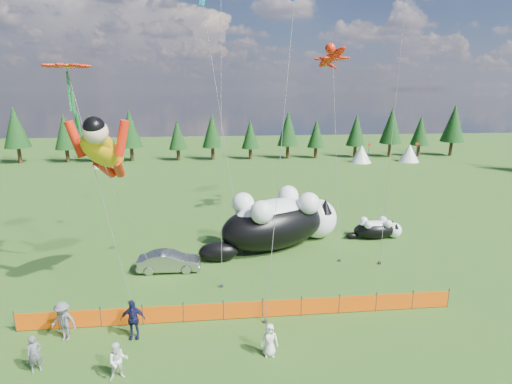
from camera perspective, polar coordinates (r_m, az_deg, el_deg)
ground at (r=23.98m, az=-2.36°, el=-13.85°), size 160.00×160.00×0.00m
safety_fence at (r=21.13m, az=-1.84°, el=-16.48°), size 22.06×0.06×1.10m
tree_line at (r=66.51m, az=-4.85°, el=8.03°), size 90.00×4.00×8.00m
festival_tents at (r=63.08m, az=5.38°, el=5.29°), size 50.00×3.20×2.80m
cat_large at (r=29.52m, az=3.47°, el=-4.11°), size 10.81×7.45×4.18m
cat_small at (r=32.80m, az=16.93°, el=-5.04°), size 4.50×1.61×1.63m
car at (r=26.59m, az=-12.33°, el=-9.66°), size 3.96×1.40×1.30m
spectator_a at (r=19.90m, az=-29.09°, el=-19.58°), size 0.70×0.61×1.62m
spectator_b at (r=18.19m, az=-19.10°, el=-21.85°), size 0.89×0.65×1.64m
spectator_c at (r=20.33m, az=-17.18°, el=-16.99°), size 1.14×0.58×1.94m
spectator_d at (r=21.32m, az=-25.80°, el=-16.30°), size 1.38×0.95×1.94m
spectator_e at (r=18.56m, az=1.94°, el=-20.36°), size 0.77×0.53×1.53m
superhero_kite at (r=22.75m, az=-20.96°, el=5.47°), size 5.16×5.50×10.57m
gecko_kite at (r=34.59m, az=10.75°, el=18.37°), size 4.10×11.73×16.33m
flower_kite at (r=24.72m, az=-25.41°, el=15.57°), size 4.59×4.70×13.19m
diamond_kite_c at (r=20.94m, az=5.28°, el=23.64°), size 2.08×3.39×16.48m
diamond_kite_d at (r=34.81m, az=-7.38°, el=23.92°), size 2.98×9.20×20.28m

